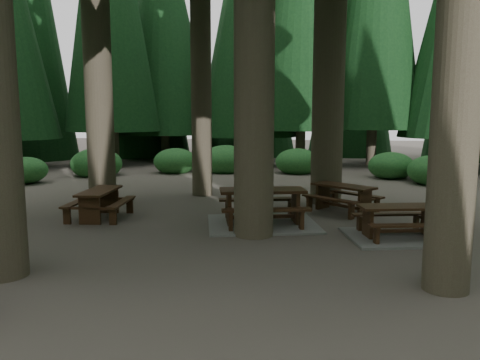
# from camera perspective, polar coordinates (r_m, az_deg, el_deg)

# --- Properties ---
(ground) EXTENTS (80.00, 80.00, 0.00)m
(ground) POSITION_cam_1_polar(r_m,az_deg,el_deg) (10.05, -3.05, -6.80)
(ground) COLOR #564F46
(ground) RESTS_ON ground
(picnic_table_a) EXTENTS (2.36, 2.10, 0.69)m
(picnic_table_a) POSITION_cam_1_polar(r_m,az_deg,el_deg) (10.32, 18.65, -5.54)
(picnic_table_a) COLOR gray
(picnic_table_a) RESTS_ON ground
(picnic_table_b) EXTENTS (1.49, 1.78, 0.72)m
(picnic_table_b) POSITION_cam_1_polar(r_m,az_deg,el_deg) (12.10, -16.75, -2.29)
(picnic_table_b) COLOR black
(picnic_table_b) RESTS_ON ground
(picnic_table_c) EXTENTS (2.94, 2.62, 0.85)m
(picnic_table_c) POSITION_cam_1_polar(r_m,az_deg,el_deg) (10.95, 2.74, -3.96)
(picnic_table_c) COLOR gray
(picnic_table_c) RESTS_ON ground
(picnic_table_d) EXTENTS (2.16, 2.11, 0.73)m
(picnic_table_d) POSITION_cam_1_polar(r_m,az_deg,el_deg) (12.64, 12.45, -1.69)
(picnic_table_d) COLOR black
(picnic_table_d) RESTS_ON ground
(shrub_ring) EXTENTS (23.86, 24.64, 1.49)m
(shrub_ring) POSITION_cam_1_polar(r_m,az_deg,el_deg) (10.56, 1.55, -3.84)
(shrub_ring) COLOR #205E2B
(shrub_ring) RESTS_ON ground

